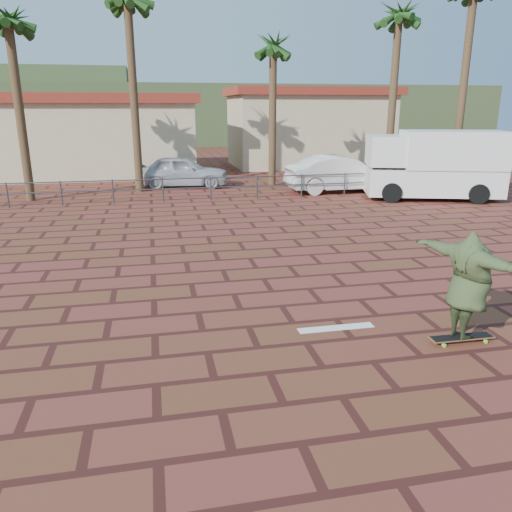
{
  "coord_description": "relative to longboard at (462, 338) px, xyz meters",
  "views": [
    {
      "loc": [
        -2.38,
        -8.96,
        3.82
      ],
      "look_at": [
        -0.34,
        0.9,
        0.8
      ],
      "focal_mm": 35.0,
      "sensor_mm": 36.0,
      "label": 1
    }
  ],
  "objects": [
    {
      "name": "street_sign",
      "position": [
        9.15,
        12.17,
        1.5
      ],
      "size": [
        0.46,
        0.06,
        2.27
      ],
      "rotation": [
        0.0,
        0.0,
        0.0
      ],
      "color": "gray",
      "rests_on": "ground"
    },
    {
      "name": "ground",
      "position": [
        -2.57,
        2.17,
        -0.09
      ],
      "size": [
        120.0,
        120.0,
        0.0
      ],
      "primitive_type": "plane",
      "color": "maroon",
      "rests_on": "ground"
    },
    {
      "name": "hill_front",
      "position": [
        -2.57,
        52.17,
        2.91
      ],
      "size": [
        70.0,
        18.0,
        6.0
      ],
      "primitive_type": "cube",
      "color": "#384C28",
      "rests_on": "ground"
    },
    {
      "name": "palm_left",
      "position": [
        -5.57,
        17.17,
        7.86
      ],
      "size": [
        2.4,
        2.4,
        9.45
      ],
      "color": "brown",
      "rests_on": "ground"
    },
    {
      "name": "paint_stripe",
      "position": [
        -1.87,
        0.97,
        -0.09
      ],
      "size": [
        1.4,
        0.22,
        0.01
      ],
      "primitive_type": "cube",
      "color": "white",
      "rests_on": "ground"
    },
    {
      "name": "car_white",
      "position": [
        3.62,
        15.17,
        0.75
      ],
      "size": [
        5.13,
        1.88,
        1.68
      ],
      "primitive_type": "imported",
      "rotation": [
        0.0,
        0.0,
        1.59
      ],
      "color": "silver",
      "rests_on": "ground"
    },
    {
      "name": "campervan",
      "position": [
        6.82,
        12.63,
        1.42
      ],
      "size": [
        5.95,
        3.81,
        2.86
      ],
      "rotation": [
        0.0,
        0.0,
        -0.3
      ],
      "color": "silver",
      "rests_on": "ground"
    },
    {
      "name": "palm_center",
      "position": [
        0.93,
        17.67,
        6.27
      ],
      "size": [
        2.4,
        2.4,
        7.75
      ],
      "color": "brown",
      "rests_on": "ground"
    },
    {
      "name": "building_west",
      "position": [
        -8.57,
        24.17,
        2.19
      ],
      "size": [
        12.6,
        7.6,
        4.5
      ],
      "color": "beige",
      "rests_on": "ground"
    },
    {
      "name": "skateboarder",
      "position": [
        0.0,
        0.0,
        0.94
      ],
      "size": [
        1.16,
        2.33,
        1.83
      ],
      "primitive_type": "imported",
      "rotation": [
        0.0,
        0.0,
        1.83
      ],
      "color": "#364525",
      "rests_on": "longboard"
    },
    {
      "name": "palm_far_left",
      "position": [
        -10.07,
        15.67,
        6.74
      ],
      "size": [
        2.4,
        2.4,
        8.25
      ],
      "color": "brown",
      "rests_on": "ground"
    },
    {
      "name": "guardrail",
      "position": [
        -2.57,
        14.17,
        0.59
      ],
      "size": [
        24.06,
        0.06,
        1.0
      ],
      "color": "#47494F",
      "rests_on": "ground"
    },
    {
      "name": "palm_right",
      "position": [
        6.43,
        16.17,
        7.49
      ],
      "size": [
        2.4,
        2.4,
        9.05
      ],
      "color": "brown",
      "rests_on": "ground"
    },
    {
      "name": "car_silver",
      "position": [
        -3.52,
        18.15,
        0.68
      ],
      "size": [
        4.72,
        2.44,
        1.53
      ],
      "primitive_type": "imported",
      "rotation": [
        0.0,
        0.0,
        1.43
      ],
      "color": "silver",
      "rests_on": "ground"
    },
    {
      "name": "longboard",
      "position": [
        0.0,
        0.0,
        0.0
      ],
      "size": [
        1.12,
        0.26,
        0.11
      ],
      "rotation": [
        0.0,
        0.0,
        -0.01
      ],
      "color": "olive",
      "rests_on": "ground"
    },
    {
      "name": "building_east",
      "position": [
        5.43,
        26.17,
        2.45
      ],
      "size": [
        10.6,
        6.6,
        5.0
      ],
      "color": "beige",
      "rests_on": "ground"
    }
  ]
}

